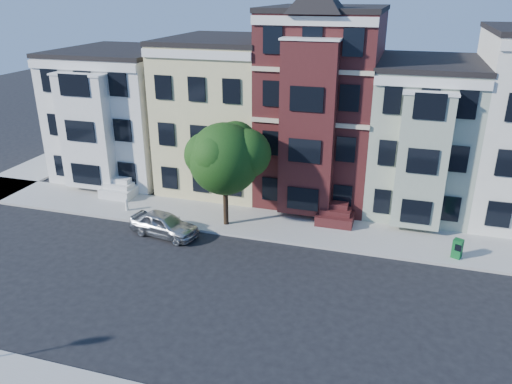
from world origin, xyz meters
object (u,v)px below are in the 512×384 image
(street_tree, at_px, (225,164))
(newspaper_box, at_px, (457,249))
(fire_hydrant, at_px, (127,206))
(parked_car, at_px, (164,224))

(street_tree, bearing_deg, newspaper_box, -1.49)
(newspaper_box, relative_size, fire_hydrant, 1.70)
(newspaper_box, bearing_deg, fire_hydrant, -158.37)
(fire_hydrant, bearing_deg, newspaper_box, -1.08)
(newspaper_box, xyz_separation_m, fire_hydrant, (-19.72, 0.37, -0.21))
(street_tree, distance_m, fire_hydrant, 7.60)
(parked_car, relative_size, fire_hydrant, 6.75)
(parked_car, xyz_separation_m, fire_hydrant, (-3.74, 2.22, -0.25))
(parked_car, bearing_deg, street_tree, -43.22)
(parked_car, relative_size, newspaper_box, 3.98)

